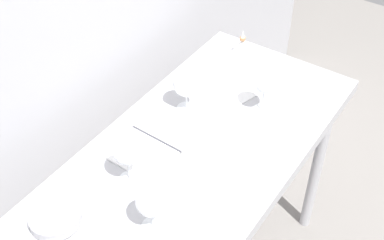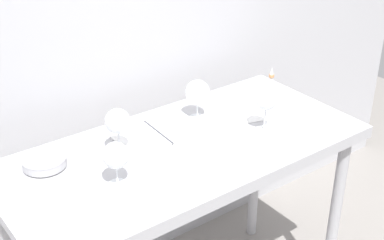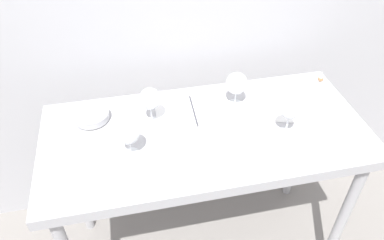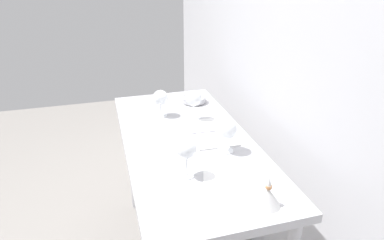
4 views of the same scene
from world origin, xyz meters
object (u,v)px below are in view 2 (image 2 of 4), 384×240
at_px(wine_glass_near_left, 116,157).
at_px(decanter_funnel, 271,84).
at_px(wine_glass_far_left, 118,122).
at_px(wine_glass_far_right, 198,93).
at_px(tasting_sheet_upper, 242,110).
at_px(wine_glass_near_right, 266,101).
at_px(tasting_bowl, 44,161).
at_px(open_notebook, 158,133).

height_order(wine_glass_near_left, decanter_funnel, wine_glass_near_left).
xyz_separation_m(wine_glass_far_left, decanter_funnel, (0.81, 0.05, -0.09)).
relative_size(wine_glass_near_left, wine_glass_far_right, 0.95).
height_order(tasting_sheet_upper, decanter_funnel, decanter_funnel).
xyz_separation_m(wine_glass_far_left, tasting_sheet_upper, (0.59, -0.01, -0.13)).
bearing_deg(tasting_sheet_upper, wine_glass_near_left, -149.61).
relative_size(wine_glass_far_right, decanter_funnel, 1.36).
bearing_deg(wine_glass_near_right, wine_glass_far_left, 160.98).
bearing_deg(wine_glass_far_left, tasting_bowl, 163.44).
height_order(wine_glass_far_right, tasting_sheet_upper, wine_glass_far_right).
relative_size(wine_glass_far_left, decanter_funnel, 1.44).
relative_size(wine_glass_near_right, tasting_sheet_upper, 0.76).
relative_size(wine_glass_near_right, open_notebook, 0.50).
bearing_deg(wine_glass_near_left, wine_glass_near_right, -1.20).
relative_size(wine_glass_near_left, tasting_sheet_upper, 0.70).
distance_m(wine_glass_far_left, tasting_bowl, 0.29).
distance_m(tasting_sheet_upper, tasting_bowl, 0.85).
relative_size(wine_glass_far_left, open_notebook, 0.51).
distance_m(wine_glass_near_right, tasting_sheet_upper, 0.23).
height_order(wine_glass_near_left, tasting_bowl, wine_glass_near_left).
distance_m(wine_glass_far_left, decanter_funnel, 0.82).
height_order(wine_glass_far_right, open_notebook, wine_glass_far_right).
bearing_deg(wine_glass_far_right, decanter_funnel, 0.73).
bearing_deg(wine_glass_near_left, tasting_sheet_upper, 13.48).
relative_size(wine_glass_far_right, wine_glass_far_left, 0.95).
bearing_deg(open_notebook, tasting_sheet_upper, -4.33).
height_order(wine_glass_near_left, tasting_sheet_upper, wine_glass_near_left).
xyz_separation_m(tasting_sheet_upper, tasting_bowl, (-0.85, 0.08, 0.02)).
relative_size(tasting_sheet_upper, decanter_funnel, 1.85).
bearing_deg(open_notebook, decanter_funnel, 3.68).
height_order(wine_glass_far_right, decanter_funnel, wine_glass_far_right).
bearing_deg(decanter_funnel, wine_glass_near_left, -166.07).
bearing_deg(wine_glass_far_left, open_notebook, 11.56).
xyz_separation_m(wine_glass_near_right, decanter_funnel, (0.27, 0.24, -0.09)).
height_order(wine_glass_near_right, open_notebook, wine_glass_near_right).
relative_size(open_notebook, tasting_sheet_upper, 1.52).
distance_m(wine_glass_near_left, wine_glass_far_left, 0.21).
bearing_deg(tasting_sheet_upper, wine_glass_far_right, -178.83).
height_order(wine_glass_far_right, wine_glass_near_right, wine_glass_near_right).
distance_m(open_notebook, tasting_bowl, 0.45).
height_order(tasting_bowl, decanter_funnel, decanter_funnel).
relative_size(wine_glass_near_right, wine_glass_far_left, 0.98).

